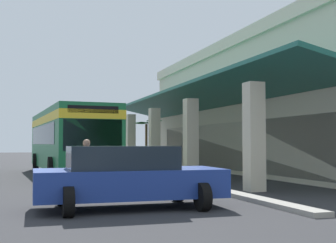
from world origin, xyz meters
TOP-DOWN VIEW (x-y plane):
  - ground at (0.00, 8.00)m, footprint 120.00×120.00m
  - curb_strip at (-0.25, 2.38)m, footprint 26.98×0.50m
  - plaza_building at (-0.25, 12.00)m, footprint 22.78×14.46m
  - transit_bus at (-1.36, -1.30)m, footprint 11.34×3.25m
  - parked_sedan_blue at (10.62, -1.16)m, footprint 2.51×4.44m
  - pedestrian at (7.71, -1.72)m, footprint 0.40×0.67m
  - potted_palm at (-6.41, 4.06)m, footprint 1.97×1.69m

SIDE VIEW (x-z plane):
  - ground at x=0.00m, z-range 0.00..0.00m
  - curb_strip at x=-0.25m, z-range 0.00..0.12m
  - parked_sedan_blue at x=10.62m, z-range 0.02..1.49m
  - potted_palm at x=-6.41m, z-range -0.74..2.33m
  - pedestrian at x=7.71m, z-range 0.10..1.76m
  - transit_bus at x=-1.36m, z-range 0.18..3.52m
  - plaza_building at x=-0.25m, z-range 0.00..7.00m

